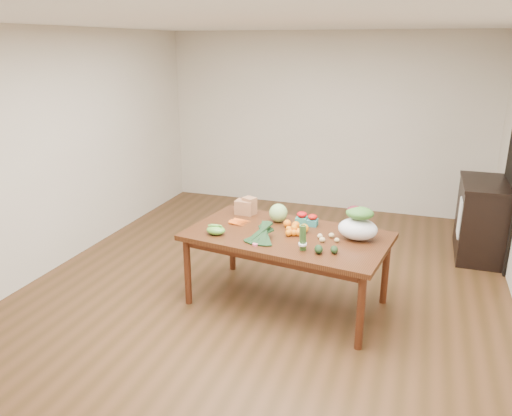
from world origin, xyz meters
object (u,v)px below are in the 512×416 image
(dining_table, at_px, (287,269))
(asparagus_bundle, at_px, (303,238))
(cabbage, at_px, (278,213))
(cabinet, at_px, (480,219))
(salad_bag, at_px, (358,225))
(mandarin_cluster, at_px, (294,229))
(kale_bunch, at_px, (260,234))
(paper_bag, at_px, (245,206))

(dining_table, distance_m, asparagus_bundle, 0.66)
(dining_table, distance_m, cabbage, 0.59)
(dining_table, xyz_separation_m, cabinet, (1.92, 1.94, 0.10))
(asparagus_bundle, relative_size, salad_bag, 0.67)
(mandarin_cluster, height_order, kale_bunch, kale_bunch)
(cabbage, bearing_deg, mandarin_cluster, -50.52)
(dining_table, distance_m, salad_bag, 0.84)
(dining_table, xyz_separation_m, cabbage, (-0.18, 0.31, 0.47))
(cabbage, distance_m, mandarin_cluster, 0.39)
(dining_table, height_order, cabinet, cabinet)
(dining_table, relative_size, asparagus_bundle, 7.68)
(dining_table, distance_m, cabinet, 2.74)
(dining_table, height_order, cabbage, cabbage)
(cabbage, bearing_deg, paper_bag, 163.57)
(dining_table, height_order, mandarin_cluster, mandarin_cluster)
(cabinet, bearing_deg, salad_bag, -124.13)
(cabinet, xyz_separation_m, kale_bunch, (-2.11, -2.22, 0.36))
(mandarin_cluster, distance_m, asparagus_bundle, 0.41)
(kale_bunch, bearing_deg, paper_bag, 127.99)
(cabinet, distance_m, cabbage, 2.69)
(paper_bag, relative_size, salad_bag, 0.71)
(kale_bunch, distance_m, asparagus_bundle, 0.43)
(paper_bag, bearing_deg, mandarin_cluster, -32.58)
(mandarin_cluster, bearing_deg, cabinet, 46.02)
(paper_bag, distance_m, mandarin_cluster, 0.78)
(cabbage, bearing_deg, kale_bunch, -90.53)
(dining_table, height_order, paper_bag, paper_bag)
(cabinet, bearing_deg, asparagus_bundle, -126.33)
(dining_table, bearing_deg, salad_bag, 15.34)
(paper_bag, relative_size, mandarin_cluster, 1.46)
(dining_table, relative_size, cabbage, 10.05)
(mandarin_cluster, bearing_deg, paper_bag, 147.42)
(paper_bag, xyz_separation_m, kale_bunch, (0.41, -0.71, -0.01))
(cabbage, xyz_separation_m, salad_bag, (0.85, -0.23, 0.05))
(cabinet, xyz_separation_m, mandarin_cluster, (-1.86, -1.93, 0.33))
(dining_table, distance_m, mandarin_cluster, 0.43)
(cabbage, height_order, salad_bag, salad_bag)
(paper_bag, height_order, cabbage, cabbage)
(cabinet, bearing_deg, dining_table, -134.71)
(dining_table, relative_size, kale_bunch, 4.80)
(mandarin_cluster, relative_size, kale_bunch, 0.45)
(kale_bunch, xyz_separation_m, asparagus_bundle, (0.42, -0.07, 0.05))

